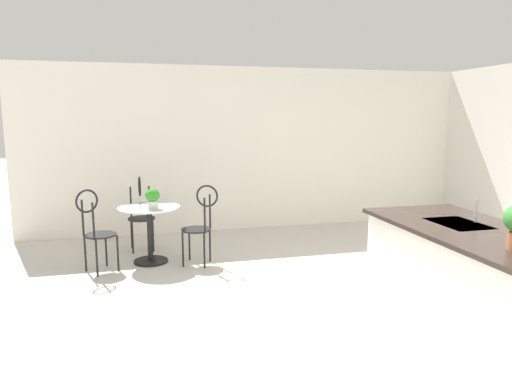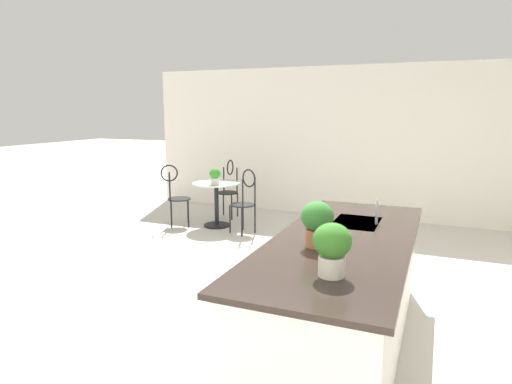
{
  "view_description": "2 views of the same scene",
  "coord_description": "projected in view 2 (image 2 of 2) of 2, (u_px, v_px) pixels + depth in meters",
  "views": [
    {
      "loc": [
        3.28,
        -1.95,
        1.88
      ],
      "look_at": [
        -1.28,
        -0.81,
        1.11
      ],
      "focal_mm": 32.19,
      "sensor_mm": 36.0,
      "label": 1
    },
    {
      "loc": [
        3.71,
        1.52,
        1.93
      ],
      "look_at": [
        -1.22,
        -0.55,
        0.93
      ],
      "focal_mm": 30.97,
      "sensor_mm": 36.0,
      "label": 2
    }
  ],
  "objects": [
    {
      "name": "potted_plant_counter_near",
      "position": [
        317.0,
        221.0,
        3.28
      ],
      "size": [
        0.24,
        0.24,
        0.34
      ],
      "color": "#9E603D",
      "rests_on": "kitchen_island"
    },
    {
      "name": "potted_plant_on_table",
      "position": [
        215.0,
        175.0,
        7.14
      ],
      "size": [
        0.18,
        0.18,
        0.25
      ],
      "color": "beige",
      "rests_on": "bistro_table"
    },
    {
      "name": "kitchen_island",
      "position": [
        342.0,
        291.0,
        3.62
      ],
      "size": [
        2.8,
        1.06,
        0.92
      ],
      "color": "white",
      "rests_on": "ground"
    },
    {
      "name": "sink_faucet",
      "position": [
        377.0,
        212.0,
        3.94
      ],
      "size": [
        0.02,
        0.02,
        0.22
      ],
      "primitive_type": "cylinder",
      "color": "#B2B5BA",
      "rests_on": "kitchen_island"
    },
    {
      "name": "chair_toward_desk",
      "position": [
        245.0,
        198.0,
        6.87
      ],
      "size": [
        0.5,
        0.52,
        1.04
      ],
      "color": "black",
      "rests_on": "ground"
    },
    {
      "name": "ground_plane",
      "position": [
        260.0,
        311.0,
        4.3
      ],
      "size": [
        40.0,
        40.0,
        0.0
      ],
      "primitive_type": "plane",
      "color": "beige"
    },
    {
      "name": "wall_left_window",
      "position": [
        350.0,
        143.0,
        7.91
      ],
      "size": [
        0.12,
        7.8,
        2.7
      ],
      "primitive_type": "cube",
      "color": "silver",
      "rests_on": "ground"
    },
    {
      "name": "chair_near_window",
      "position": [
        176.0,
        192.0,
        7.36
      ],
      "size": [
        0.53,
        0.53,
        1.04
      ],
      "color": "black",
      "rests_on": "ground"
    },
    {
      "name": "potted_plant_counter_far",
      "position": [
        332.0,
        246.0,
        2.69
      ],
      "size": [
        0.24,
        0.24,
        0.34
      ],
      "color": "beige",
      "rests_on": "kitchen_island"
    },
    {
      "name": "bistro_table",
      "position": [
        217.0,
        200.0,
        7.36
      ],
      "size": [
        0.8,
        0.8,
        0.74
      ],
      "color": "black",
      "rests_on": "ground"
    },
    {
      "name": "chair_by_island",
      "position": [
        228.0,
        186.0,
        7.98
      ],
      "size": [
        0.49,
        0.4,
        1.04
      ],
      "color": "black",
      "rests_on": "ground"
    }
  ]
}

